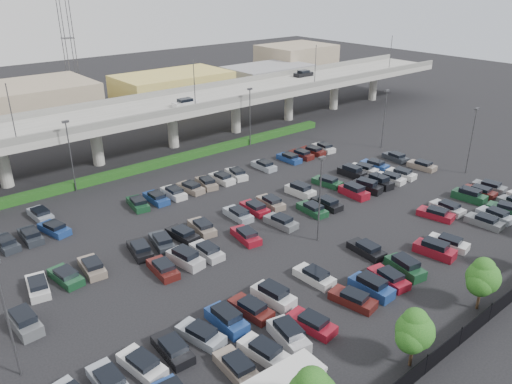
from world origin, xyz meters
TOP-DOWN VIEW (x-y plane):
  - ground at (0.00, 0.00)m, footprint 280.00×280.00m
  - overpass at (-0.22, 31.99)m, footprint 150.00×13.00m
  - hedge at (0.00, 25.00)m, footprint 66.00×1.60m
  - fence at (-0.05, -28.00)m, footprint 70.00×0.10m
  - tree_row at (0.70, -26.53)m, footprint 65.07×3.66m
  - parked_cars at (-1.45, -4.05)m, footprint 63.02×41.65m
  - light_poles at (-4.13, 2.00)m, footprint 66.90×48.38m
  - distant_buildings at (12.38, 61.81)m, footprint 138.00×24.00m
  - comm_tower at (4.00, 74.00)m, footprint 2.40×2.40m

SIDE VIEW (x-z plane):
  - ground at x=0.00m, z-range 0.00..0.00m
  - hedge at x=0.00m, z-range 0.00..1.10m
  - parked_cars at x=-1.45m, z-range -0.24..1.43m
  - fence at x=-0.05m, z-range -0.10..1.90m
  - tree_row at x=0.70m, z-range 0.55..6.49m
  - distant_buildings at x=12.38m, z-range -0.76..8.24m
  - light_poles at x=-4.13m, z-range 1.09..11.39m
  - overpass at x=-0.22m, z-range -0.93..14.87m
  - comm_tower at x=4.00m, z-range 0.61..30.61m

